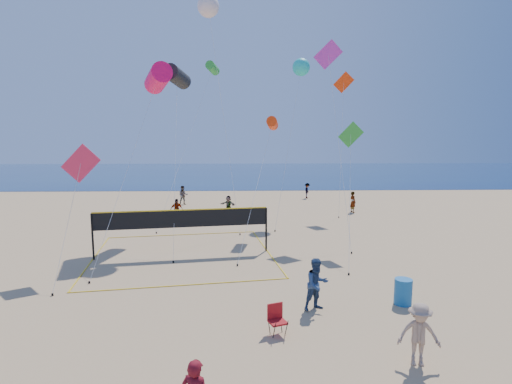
{
  "coord_description": "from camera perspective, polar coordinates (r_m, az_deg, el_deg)",
  "views": [
    {
      "loc": [
        0.52,
        -9.45,
        6.17
      ],
      "look_at": [
        0.87,
        2.0,
        4.62
      ],
      "focal_mm": 28.0,
      "sensor_mm": 36.0,
      "label": 1
    }
  ],
  "objects": [
    {
      "name": "ground",
      "position": [
        11.3,
        -4.55,
        -25.41
      ],
      "size": [
        120.0,
        120.0,
        0.0
      ],
      "primitive_type": "plane",
      "color": "tan",
      "rests_on": "ground"
    },
    {
      "name": "ocean",
      "position": [
        71.71,
        -2.18,
        2.81
      ],
      "size": [
        140.0,
        50.0,
        0.03
      ],
      "primitive_type": "cube",
      "color": "navy",
      "rests_on": "ground"
    },
    {
      "name": "bystander_a",
      "position": [
        14.88,
        8.69,
        -12.9
      ],
      "size": [
        1.13,
        1.03,
        1.9
      ],
      "primitive_type": "imported",
      "rotation": [
        0.0,
        0.0,
        0.41
      ],
      "color": "navy",
      "rests_on": "ground"
    },
    {
      "name": "bystander_b",
      "position": [
        12.34,
        22.27,
        -18.29
      ],
      "size": [
        1.24,
        0.86,
        1.75
      ],
      "primitive_type": "imported",
      "rotation": [
        0.0,
        0.0,
        -0.2
      ],
      "color": "tan",
      "rests_on": "ground"
    },
    {
      "name": "far_person_0",
      "position": [
        30.65,
        -11.29,
        -2.47
      ],
      "size": [
        1.04,
        0.78,
        1.64
      ],
      "primitive_type": "imported",
      "rotation": [
        0.0,
        0.0,
        0.46
      ],
      "color": "gray",
      "rests_on": "ground"
    },
    {
      "name": "far_person_1",
      "position": [
        32.6,
        -3.96,
        -1.84
      ],
      "size": [
        1.45,
        1.07,
        1.51
      ],
      "primitive_type": "imported",
      "rotation": [
        0.0,
        0.0,
        -0.5
      ],
      "color": "gray",
      "rests_on": "ground"
    },
    {
      "name": "far_person_2",
      "position": [
        34.18,
        13.67,
        -1.39
      ],
      "size": [
        0.61,
        0.74,
        1.75
      ],
      "primitive_type": "imported",
      "rotation": [
        0.0,
        0.0,
        1.92
      ],
      "color": "gray",
      "rests_on": "ground"
    },
    {
      "name": "far_person_3",
      "position": [
        37.68,
        -10.37,
        -0.46
      ],
      "size": [
        0.93,
        0.76,
        1.76
      ],
      "primitive_type": "imported",
      "rotation": [
        0.0,
        0.0,
        0.12
      ],
      "color": "gray",
      "rests_on": "ground"
    },
    {
      "name": "far_person_4",
      "position": [
        41.37,
        7.34,
        0.19
      ],
      "size": [
        0.83,
        1.13,
        1.56
      ],
      "primitive_type": "imported",
      "rotation": [
        0.0,
        0.0,
        1.3
      ],
      "color": "gray",
      "rests_on": "ground"
    },
    {
      "name": "camp_chair",
      "position": [
        13.23,
        2.94,
        -17.45
      ],
      "size": [
        0.65,
        0.76,
        1.07
      ],
      "rotation": [
        0.0,
        0.0,
        0.36
      ],
      "color": "#A51217",
      "rests_on": "ground"
    },
    {
      "name": "trash_barrel",
      "position": [
        16.28,
        20.27,
        -13.21
      ],
      "size": [
        0.77,
        0.77,
        0.97
      ],
      "primitive_type": "cylinder",
      "rotation": [
        0.0,
        0.0,
        -0.22
      ],
      "color": "#1962A3",
      "rests_on": "ground"
    },
    {
      "name": "volleyball_net",
      "position": [
        21.38,
        -10.46,
        -4.5
      ],
      "size": [
        10.45,
        10.32,
        2.46
      ],
      "rotation": [
        0.0,
        0.0,
        0.15
      ],
      "color": "black",
      "rests_on": "ground"
    },
    {
      "name": "kite_0",
      "position": [
        25.54,
        -13.83,
        15.46
      ],
      "size": [
        2.65,
        9.85,
        10.51
      ],
      "rotation": [
        0.0,
        0.0,
        0.38
      ],
      "color": "#FF0C59",
      "rests_on": "ground"
    },
    {
      "name": "kite_1",
      "position": [
        27.44,
        -11.2,
        15.84
      ],
      "size": [
        1.59,
        8.87,
        10.79
      ],
      "rotation": [
        0.0,
        0.0,
        -0.22
      ],
      "color": "black",
      "rests_on": "ground"
    },
    {
      "name": "kite_2",
      "position": [
        26.39,
        2.35,
        9.74
      ],
      "size": [
        2.71,
        8.49,
        7.56
      ],
      "rotation": [
        0.0,
        0.0,
        -0.15
      ],
      "color": "#FF3C0C",
      "rests_on": "ground"
    },
    {
      "name": "kite_3",
      "position": [
        20.07,
        -23.85,
        3.24
      ],
      "size": [
        1.87,
        3.61,
        5.92
      ],
      "rotation": [
        0.0,
        0.0,
        0.16
      ],
      "color": "#EB2951",
      "rests_on": "ground"
    },
    {
      "name": "kite_4",
      "position": [
        23.27,
        13.37,
        7.06
      ],
      "size": [
        2.05,
        6.01,
        7.11
      ],
      "rotation": [
        0.0,
        0.0,
        -0.41
      ],
      "color": "green",
      "rests_on": "ground"
    },
    {
      "name": "kite_5",
      "position": [
        27.56,
        10.4,
        17.72
      ],
      "size": [
        1.93,
        6.43,
        12.53
      ],
      "rotation": [
        0.0,
        0.0,
        0.13
      ],
      "color": "#D834BC",
      "rests_on": "ground"
    },
    {
      "name": "kite_6",
      "position": [
        28.49,
        -6.83,
        24.81
      ],
      "size": [
        2.74,
        2.92,
        15.27
      ],
      "rotation": [
        0.0,
        0.0,
        0.03
      ],
      "color": "white",
      "rests_on": "ground"
    },
    {
      "name": "kite_7",
      "position": [
        33.16,
        6.47,
        17.3
      ],
      "size": [
        3.36,
        7.37,
        12.4
      ],
      "rotation": [
        0.0,
        0.0,
        -0.22
      ],
      "color": "#22C8BE",
      "rests_on": "ground"
    },
    {
      "name": "kite_8",
      "position": [
        36.23,
        -6.23,
        17.16
      ],
      "size": [
        3.66,
        11.15,
        12.66
      ],
      "rotation": [
        0.0,
        0.0,
        -0.21
      ],
      "color": "green",
      "rests_on": "ground"
    },
    {
      "name": "kite_9",
      "position": [
        34.52,
        12.38,
        14.15
      ],
      "size": [
        1.69,
        3.59,
        11.57
      ],
      "rotation": [
        0.0,
        0.0,
        -0.27
      ],
      "color": "#FF3C0C",
      "rests_on": "ground"
    }
  ]
}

